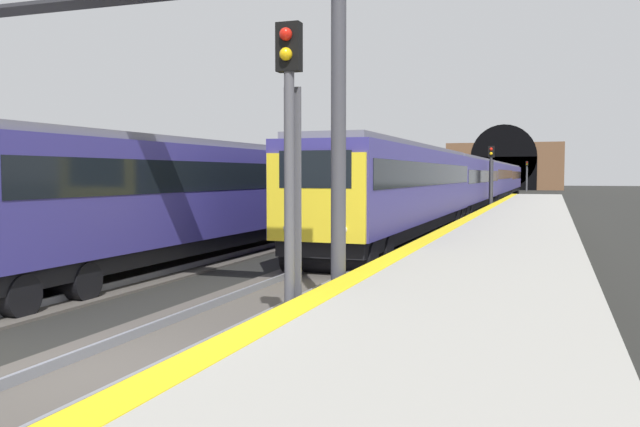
# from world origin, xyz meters

# --- Properties ---
(ground_plane) EXTENTS (320.00, 320.00, 0.00)m
(ground_plane) POSITION_xyz_m (0.00, 0.00, 0.00)
(ground_plane) COLOR black
(platform_right) EXTENTS (112.00, 4.31, 0.92)m
(platform_right) POSITION_xyz_m (0.00, -4.32, 0.46)
(platform_right) COLOR #9E9B93
(platform_right) RESTS_ON ground_plane
(platform_right_edge_strip) EXTENTS (112.00, 0.50, 0.01)m
(platform_right_edge_strip) POSITION_xyz_m (0.00, -2.42, 0.93)
(platform_right_edge_strip) COLOR yellow
(platform_right_edge_strip) RESTS_ON platform_right
(track_main_line) EXTENTS (160.00, 3.07, 0.21)m
(track_main_line) POSITION_xyz_m (0.00, 0.00, 0.04)
(track_main_line) COLOR #4C4742
(track_main_line) RESTS_ON ground_plane
(train_main_approaching) EXTENTS (81.04, 2.91, 3.88)m
(train_main_approaching) POSITION_xyz_m (49.16, 0.00, 2.22)
(train_main_approaching) COLOR navy
(train_main_approaching) RESTS_ON ground_plane
(train_adjacent_platform) EXTENTS (64.17, 3.03, 4.65)m
(train_adjacent_platform) POSITION_xyz_m (33.40, 4.76, 2.17)
(train_adjacent_platform) COLOR navy
(train_adjacent_platform) RESTS_ON ground_plane
(railway_signal_near) EXTENTS (0.39, 0.38, 5.08)m
(railway_signal_near) POSITION_xyz_m (2.21, -1.83, 2.98)
(railway_signal_near) COLOR #4C4C54
(railway_signal_near) RESTS_ON ground_plane
(railway_signal_mid) EXTENTS (0.39, 0.38, 4.59)m
(railway_signal_mid) POSITION_xyz_m (37.77, -1.83, 2.72)
(railway_signal_mid) COLOR #38383D
(railway_signal_mid) RESTS_ON ground_plane
(railway_signal_far) EXTENTS (0.39, 0.38, 4.76)m
(railway_signal_far) POSITION_xyz_m (100.80, -1.83, 2.81)
(railway_signal_far) COLOR #4C4C54
(railway_signal_far) RESTS_ON ground_plane
(overhead_signal_gantry) EXTENTS (0.70, 8.98, 7.15)m
(overhead_signal_gantry) POSITION_xyz_m (4.28, 2.38, 5.42)
(overhead_signal_gantry) COLOR #3F3F47
(overhead_signal_gantry) RESTS_ON ground_plane
(tunnel_portal) EXTENTS (2.17, 19.72, 11.24)m
(tunnel_portal) POSITION_xyz_m (111.54, 2.38, 4.13)
(tunnel_portal) COLOR brown
(tunnel_portal) RESTS_ON ground_plane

